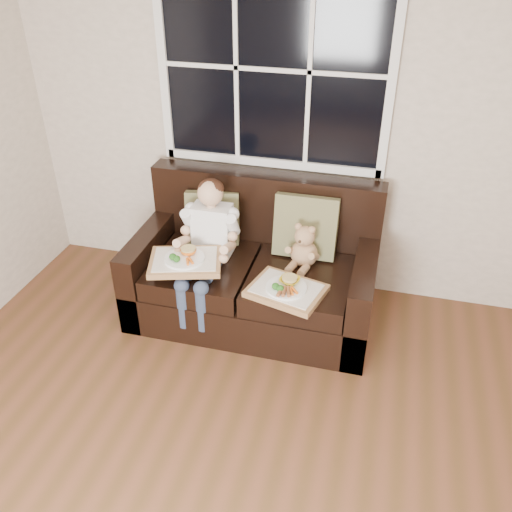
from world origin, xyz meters
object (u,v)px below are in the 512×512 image
(child, at_px, (208,237))
(tray_left, at_px, (185,260))
(tray_right, at_px, (286,289))
(loveseat, at_px, (255,274))
(teddy_bear, at_px, (304,249))

(child, xyz_separation_m, tray_left, (-0.09, -0.22, -0.07))
(tray_left, xyz_separation_m, tray_right, (0.70, -0.02, -0.09))
(child, relative_size, tray_left, 1.60)
(loveseat, height_order, teddy_bear, loveseat)
(teddy_bear, height_order, tray_right, teddy_bear)
(tray_right, bearing_deg, child, 173.09)
(teddy_bear, xyz_separation_m, tray_right, (-0.04, -0.36, -0.10))
(child, xyz_separation_m, tray_right, (0.61, -0.24, -0.17))
(loveseat, height_order, tray_left, loveseat)
(loveseat, bearing_deg, tray_right, -50.05)
(tray_left, distance_m, tray_right, 0.70)
(teddy_bear, bearing_deg, child, -156.94)
(tray_right, bearing_deg, loveseat, 144.74)
(child, height_order, teddy_bear, child)
(child, height_order, tray_right, child)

